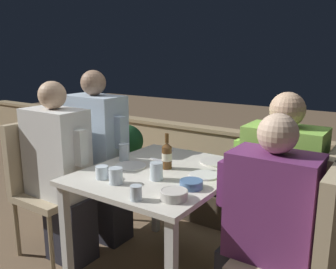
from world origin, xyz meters
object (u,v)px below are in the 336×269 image
(chair_left_near, at_px, (43,175))
(person_blue_shirt, at_px, (100,157))
(person_green_blouse, at_px, (275,201))
(chair_left_far, at_px, (82,163))
(chair_right_near, at_px, (308,246))
(person_white_polo, at_px, (61,173))
(chair_right_far, at_px, (312,218))
(beer_bottle, at_px, (167,155))
(potted_plant, at_px, (125,153))
(person_purple_stripe, at_px, (264,231))

(chair_left_near, height_order, person_blue_shirt, person_blue_shirt)
(chair_left_near, height_order, person_green_blouse, person_green_blouse)
(chair_left_far, xyz_separation_m, chair_right_near, (1.85, -0.31, 0.00))
(person_white_polo, bearing_deg, person_green_blouse, 15.02)
(chair_right_near, relative_size, chair_right_far, 1.00)
(chair_left_far, distance_m, chair_right_far, 1.80)
(chair_right_far, distance_m, beer_bottle, 0.92)
(person_green_blouse, xyz_separation_m, beer_bottle, (-0.67, -0.11, 0.19))
(chair_left_far, xyz_separation_m, beer_bottle, (0.92, -0.11, 0.24))
(person_blue_shirt, xyz_separation_m, potted_plant, (-0.38, 0.75, -0.21))
(person_blue_shirt, xyz_separation_m, chair_right_far, (1.59, 0.00, -0.09))
(chair_left_near, height_order, person_purple_stripe, person_purple_stripe)
(person_blue_shirt, relative_size, person_purple_stripe, 1.12)
(person_purple_stripe, relative_size, beer_bottle, 5.18)
(chair_left_far, relative_size, chair_right_far, 1.00)
(person_purple_stripe, height_order, person_green_blouse, person_green_blouse)
(person_green_blouse, height_order, beer_bottle, person_green_blouse)
(chair_right_far, distance_m, person_green_blouse, 0.22)
(chair_right_near, bearing_deg, person_purple_stripe, 180.00)
(person_green_blouse, xyz_separation_m, potted_plant, (-1.77, 0.74, -0.17))
(chair_left_far, bearing_deg, chair_right_far, 0.12)
(person_white_polo, relative_size, person_green_blouse, 1.02)
(beer_bottle, bearing_deg, chair_left_far, 173.41)
(person_green_blouse, bearing_deg, chair_right_far, 0.00)
(person_blue_shirt, bearing_deg, chair_left_far, 180.00)
(chair_left_near, relative_size, potted_plant, 1.29)
(chair_left_far, height_order, potted_plant, chair_left_far)
(chair_left_near, height_order, potted_plant, chair_left_near)
(person_green_blouse, distance_m, beer_bottle, 0.71)
(chair_left_far, relative_size, person_blue_shirt, 0.73)
(person_white_polo, xyz_separation_m, chair_left_far, (-0.20, 0.37, -0.06))
(person_white_polo, bearing_deg, person_purple_stripe, 2.44)
(person_white_polo, xyz_separation_m, beer_bottle, (0.72, 0.26, 0.18))
(chair_left_far, distance_m, person_blue_shirt, 0.23)
(chair_right_far, xyz_separation_m, beer_bottle, (-0.88, -0.11, 0.24))
(chair_left_far, relative_size, potted_plant, 1.29)
(chair_right_near, height_order, beer_bottle, chair_right_near)
(chair_right_far, relative_size, beer_bottle, 4.26)
(person_white_polo, xyz_separation_m, person_purple_stripe, (1.44, 0.06, -0.04))
(chair_left_near, distance_m, chair_right_near, 1.86)
(chair_left_far, height_order, chair_right_far, same)
(person_green_blouse, bearing_deg, beer_bottle, -170.77)
(chair_left_far, distance_m, chair_right_near, 1.87)
(person_blue_shirt, distance_m, beer_bottle, 0.73)
(person_purple_stripe, distance_m, person_green_blouse, 0.32)
(chair_right_far, distance_m, potted_plant, 2.12)
(chair_left_near, height_order, person_white_polo, person_white_polo)
(chair_right_near, distance_m, person_purple_stripe, 0.21)
(potted_plant, bearing_deg, person_purple_stripe, -30.21)
(chair_left_near, distance_m, beer_bottle, 1.00)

